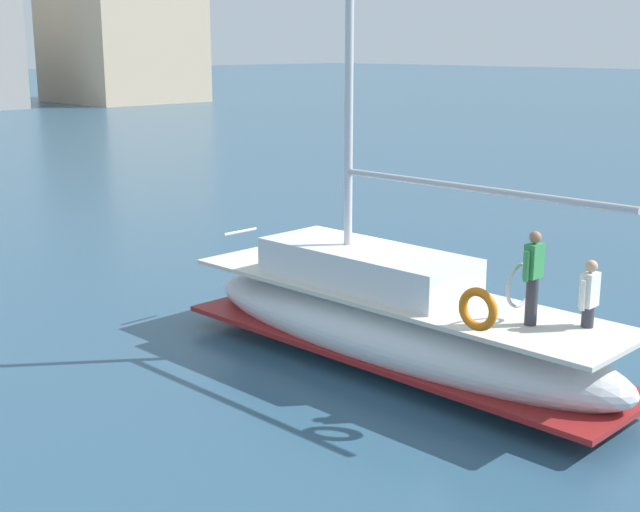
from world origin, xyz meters
The scene contains 2 objects.
ground_plane centered at (0.00, 0.00, 0.00)m, with size 400.00×400.00×0.00m, color #2D516B.
main_sailboat centered at (-1.73, -1.89, 0.91)m, with size 2.63×9.65×13.36m.
Camera 1 is at (-13.61, -12.17, 5.94)m, focal length 48.85 mm.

